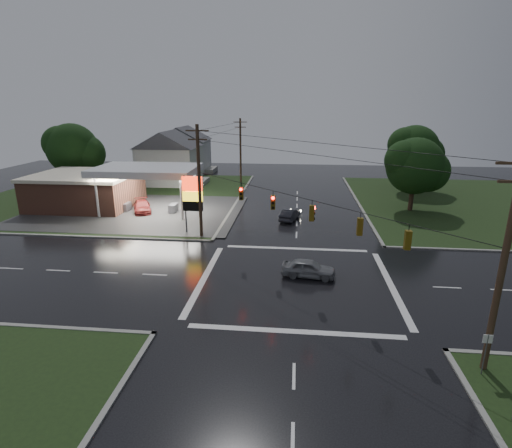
# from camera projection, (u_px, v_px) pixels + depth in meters

# --- Properties ---
(ground) EXTENTS (120.00, 120.00, 0.00)m
(ground) POSITION_uv_depth(u_px,v_px,m) (296.00, 281.00, 30.13)
(ground) COLOR black
(ground) RESTS_ON ground
(grass_nw) EXTENTS (36.00, 36.00, 0.08)m
(grass_nw) POSITION_uv_depth(u_px,v_px,m) (116.00, 196.00, 57.40)
(grass_nw) COLOR black
(grass_nw) RESTS_ON ground
(grass_ne) EXTENTS (36.00, 36.00, 0.08)m
(grass_ne) POSITION_uv_depth(u_px,v_px,m) (496.00, 205.00, 52.30)
(grass_ne) COLOR black
(grass_ne) RESTS_ON ground
(gas_station) EXTENTS (26.20, 18.00, 5.60)m
(gas_station) POSITION_uv_depth(u_px,v_px,m) (95.00, 188.00, 50.65)
(gas_station) COLOR #2D2D2D
(gas_station) RESTS_ON ground
(pylon_sign) EXTENTS (2.00, 0.35, 6.00)m
(pylon_sign) POSITION_uv_depth(u_px,v_px,m) (193.00, 195.00, 39.98)
(pylon_sign) COLOR #59595E
(pylon_sign) RESTS_ON ground
(utility_pole_nw) EXTENTS (2.20, 0.32, 11.00)m
(utility_pole_nw) POSITION_uv_depth(u_px,v_px,m) (199.00, 180.00, 38.43)
(utility_pole_nw) COLOR #382619
(utility_pole_nw) RESTS_ON ground
(utility_pole_se) EXTENTS (2.20, 0.32, 11.00)m
(utility_pole_se) POSITION_uv_depth(u_px,v_px,m) (503.00, 264.00, 18.49)
(utility_pole_se) COLOR #382619
(utility_pole_se) RESTS_ON ground
(utility_pole_n) EXTENTS (2.20, 0.32, 10.50)m
(utility_pole_n) POSITION_uv_depth(u_px,v_px,m) (240.00, 150.00, 65.62)
(utility_pole_n) COLOR #382619
(utility_pole_n) RESTS_ON ground
(traffic_signals) EXTENTS (26.87, 26.87, 1.47)m
(traffic_signals) POSITION_uv_depth(u_px,v_px,m) (299.00, 197.00, 28.22)
(traffic_signals) COLOR black
(traffic_signals) RESTS_ON ground
(house_near) EXTENTS (11.05, 8.48, 8.60)m
(house_near) POSITION_uv_depth(u_px,v_px,m) (170.00, 157.00, 65.15)
(house_near) COLOR silver
(house_near) RESTS_ON ground
(house_far) EXTENTS (11.05, 8.48, 8.60)m
(house_far) POSITION_uv_depth(u_px,v_px,m) (184.00, 149.00, 76.67)
(house_far) COLOR silver
(house_far) RESTS_ON ground
(tree_nw_behind) EXTENTS (8.93, 7.60, 10.00)m
(tree_nw_behind) POSITION_uv_depth(u_px,v_px,m) (73.00, 149.00, 60.18)
(tree_nw_behind) COLOR black
(tree_nw_behind) RESTS_ON ground
(tree_ne_near) EXTENTS (7.99, 6.80, 8.98)m
(tree_ne_near) POSITION_uv_depth(u_px,v_px,m) (416.00, 166.00, 48.05)
(tree_ne_near) COLOR black
(tree_ne_near) RESTS_ON ground
(tree_ne_far) EXTENTS (8.46, 7.20, 9.80)m
(tree_ne_far) POSITION_uv_depth(u_px,v_px,m) (415.00, 150.00, 58.99)
(tree_ne_far) COLOR black
(tree_ne_far) RESTS_ON ground
(car_north) EXTENTS (2.47, 4.23, 1.32)m
(car_north) POSITION_uv_depth(u_px,v_px,m) (290.00, 215.00, 45.54)
(car_north) COLOR black
(car_north) RESTS_ON ground
(car_crossing) EXTENTS (4.27, 2.15, 1.39)m
(car_crossing) POSITION_uv_depth(u_px,v_px,m) (309.00, 268.00, 30.65)
(car_crossing) COLOR slate
(car_crossing) RESTS_ON ground
(car_pump) EXTENTS (3.77, 5.23, 1.41)m
(car_pump) POSITION_uv_depth(u_px,v_px,m) (142.00, 206.00, 48.88)
(car_pump) COLOR maroon
(car_pump) RESTS_ON ground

